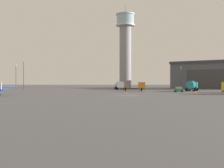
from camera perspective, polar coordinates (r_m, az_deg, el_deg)
name	(u,v)px	position (r m, az deg, el deg)	size (l,w,h in m)	color
ground_plane	(128,95)	(57.26, 3.18, -2.28)	(400.00, 400.00, 0.00)	#545456
control_tower	(125,45)	(135.47, 2.66, 7.67)	(8.80, 8.80, 38.47)	gray
hangar	(217,75)	(123.93, 20.14, 1.66)	(39.49, 37.53, 10.74)	#4C5159
truck_flatbed_orange	(137,87)	(83.78, 4.99, -0.55)	(7.22, 3.43, 2.60)	#38383D
truck_fuel_tanker_teal	(192,85)	(86.57, 15.54, -0.27)	(4.65, 6.29, 2.97)	#38383D
truck_fuel_tanker_silver	(119,85)	(98.69, 1.47, -0.18)	(3.58, 5.92, 2.91)	#38383D
car_green	(179,89)	(78.72, 13.11, -1.00)	(2.96, 4.48, 1.37)	#287A42
light_post_west	(181,76)	(105.14, 13.53, 1.56)	(0.44, 0.44, 7.92)	#38383D
light_post_east	(16,75)	(109.51, -18.54, 1.79)	(0.44, 0.44, 8.97)	#38383D
light_post_north	(24,73)	(104.20, -17.16, 2.17)	(0.44, 0.44, 10.05)	#38383D
traffic_cone_near_left	(195,92)	(69.99, 16.17, -1.56)	(0.36, 0.36, 0.60)	black
traffic_cone_near_right	(126,93)	(62.26, 2.89, -1.77)	(0.36, 0.36, 0.64)	black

